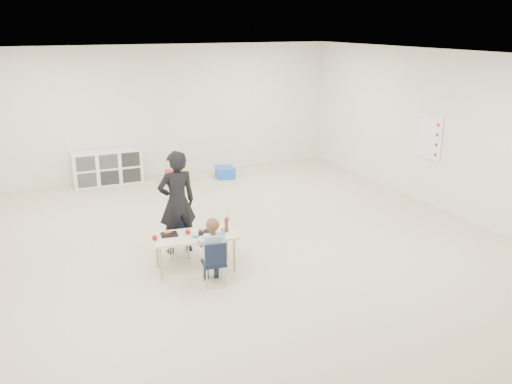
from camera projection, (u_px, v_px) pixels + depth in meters
name	position (u px, v px, depth m)	size (l,w,h in m)	color
room	(240.00, 158.00, 7.67)	(9.00, 9.02, 2.80)	beige
table	(195.00, 252.00, 7.34)	(1.17, 0.70, 0.51)	beige
chair_near	(214.00, 262.00, 6.91)	(0.29, 0.28, 0.61)	black
chair_far	(178.00, 237.00, 7.74)	(0.29, 0.28, 0.61)	black
child	(213.00, 250.00, 6.86)	(0.41, 0.41, 0.96)	#B4D0F3
lunch_tray_near	(202.00, 232.00, 7.31)	(0.22, 0.16, 0.03)	black
lunch_tray_far	(169.00, 234.00, 7.24)	(0.22, 0.16, 0.03)	black
milk_carton	(195.00, 234.00, 7.15)	(0.07, 0.07, 0.10)	white
bread_roll	(216.00, 233.00, 7.23)	(0.09, 0.09, 0.07)	tan
apple_near	(188.00, 232.00, 7.27)	(0.07, 0.07, 0.07)	#99130D
apple_far	(155.00, 238.00, 7.07)	(0.07, 0.07, 0.07)	#99130D
cubby_shelf	(108.00, 168.00, 11.23)	(1.40, 0.40, 0.70)	white
rules_poster	(430.00, 137.00, 9.80)	(0.02, 0.60, 0.80)	white
adult	(177.00, 202.00, 7.77)	(0.56, 0.36, 1.52)	black
bin_red	(174.00, 177.00, 11.43)	(0.35, 0.45, 0.22)	#B01113
bin_yellow	(181.00, 176.00, 11.52)	(0.32, 0.42, 0.20)	yellow
bin_blue	(225.00, 172.00, 11.77)	(0.37, 0.47, 0.23)	blue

